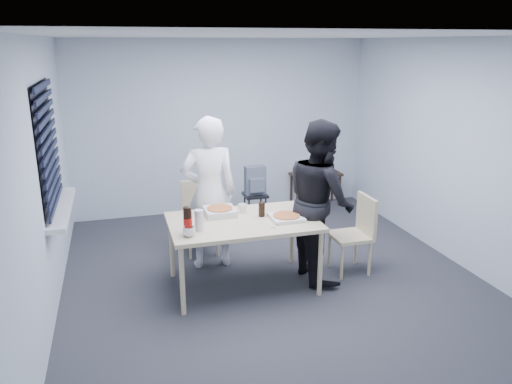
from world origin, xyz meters
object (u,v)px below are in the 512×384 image
object	(u,v)px
chair_far	(200,211)
mug_a	(189,231)
person_white	(209,193)
backpack	(255,181)
stool	(255,201)
soda_bottle	(188,221)
dining_table	(243,226)
person_black	(320,200)
mug_b	(242,208)
chair_right	(357,229)
side_table	(316,178)

from	to	relation	value
chair_far	mug_a	distance (m)	1.46
person_white	backpack	xyz separation A→B (m)	(0.89, 1.19, -0.24)
chair_far	stool	xyz separation A→B (m)	(0.93, 0.73, -0.17)
mug_a	soda_bottle	size ratio (longest dim) A/B	0.45
dining_table	person_white	bearing A→B (deg)	110.57
soda_bottle	stool	bearing A→B (deg)	58.49
dining_table	soda_bottle	bearing A→B (deg)	-159.26
dining_table	backpack	xyz separation A→B (m)	(0.65, 1.81, -0.04)
mug_a	soda_bottle	world-z (taller)	soda_bottle
person_black	mug_b	bearing A→B (deg)	74.17
dining_table	person_black	world-z (taller)	person_black
chair_right	stool	size ratio (longest dim) A/B	1.97
chair_far	side_table	world-z (taller)	chair_far
mug_a	mug_b	distance (m)	0.86
dining_table	stool	distance (m)	1.97
side_table	stool	size ratio (longest dim) A/B	1.77
side_table	mug_b	world-z (taller)	mug_b
person_black	mug_a	xyz separation A→B (m)	(-1.49, -0.31, -0.09)
chair_far	mug_b	xyz separation A→B (m)	(0.34, -0.85, 0.28)
dining_table	stool	world-z (taller)	dining_table
chair_right	person_black	world-z (taller)	person_black
chair_far	person_white	world-z (taller)	person_white
mug_b	backpack	bearing A→B (deg)	69.28
person_black	backpack	world-z (taller)	person_black
mug_a	stool	bearing A→B (deg)	59.27
dining_table	mug_b	bearing A→B (deg)	76.29
side_table	chair_right	bearing A→B (deg)	-101.45
person_black	backpack	xyz separation A→B (m)	(-0.23, 1.79, -0.24)
chair_right	person_white	bearing A→B (deg)	158.52
mug_a	chair_right	bearing A→B (deg)	8.66
chair_right	mug_a	distance (m)	1.99
mug_b	chair_far	bearing A→B (deg)	111.68
stool	person_white	bearing A→B (deg)	-126.41
dining_table	backpack	distance (m)	1.93
chair_right	soda_bottle	xyz separation A→B (m)	(-1.95, -0.23, 0.37)
stool	mug_a	size ratio (longest dim) A/B	3.68
person_black	backpack	bearing A→B (deg)	7.24
side_table	mug_b	size ratio (longest dim) A/B	8.03
chair_far	person_black	size ratio (longest dim) A/B	0.50
mug_a	soda_bottle	xyz separation A→B (m)	(-0.00, 0.06, 0.08)
chair_far	soda_bottle	size ratio (longest dim) A/B	3.25
chair_right	mug_a	size ratio (longest dim) A/B	7.24
chair_far	backpack	size ratio (longest dim) A/B	2.19
backpack	chair_right	bearing A→B (deg)	-58.04
chair_right	person_white	size ratio (longest dim) A/B	0.50
person_black	soda_bottle	xyz separation A→B (m)	(-1.49, -0.25, -0.00)
side_table	stool	xyz separation A→B (m)	(-1.17, -0.56, -0.11)
chair_far	dining_table	bearing A→B (deg)	-75.93
soda_bottle	person_white	bearing A→B (deg)	66.34
dining_table	stool	xyz separation A→B (m)	(0.65, 1.82, -0.35)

